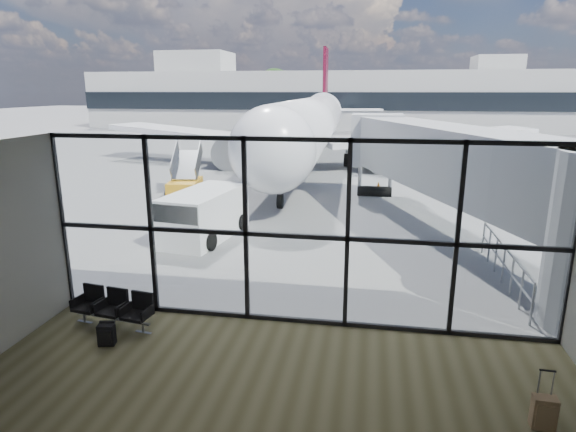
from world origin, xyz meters
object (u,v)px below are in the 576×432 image
(seating_row, at_px, (115,306))
(service_van, at_px, (203,214))
(belt_loader, at_px, (271,162))
(airliner, at_px, (310,124))
(suitcase, at_px, (544,412))
(mobile_stairs, at_px, (185,185))
(backpack, at_px, (106,335))

(seating_row, height_order, service_van, service_van)
(seating_row, xyz_separation_m, belt_loader, (-1.11, 23.39, 0.05))
(seating_row, bearing_deg, service_van, 100.87)
(seating_row, bearing_deg, airliner, 95.95)
(suitcase, height_order, service_van, service_van)
(seating_row, xyz_separation_m, airliner, (1.24, 26.88, 2.48))
(suitcase, bearing_deg, seating_row, 168.61)
(seating_row, bearing_deg, suitcase, -5.10)
(service_van, bearing_deg, belt_loader, 101.49)
(seating_row, xyz_separation_m, mobile_stairs, (-3.97, 14.58, 0.02))
(backpack, distance_m, service_van, 8.08)
(seating_row, xyz_separation_m, backpack, (0.28, -0.90, -0.24))
(belt_loader, bearing_deg, backpack, -78.04)
(airliner, relative_size, service_van, 8.62)
(belt_loader, bearing_deg, airliner, 64.74)
(suitcase, xyz_separation_m, service_van, (-9.19, 9.30, 0.62))
(backpack, bearing_deg, seating_row, 95.79)
(mobile_stairs, bearing_deg, seating_row, -84.48)
(seating_row, bearing_deg, backpack, -64.13)
(airliner, bearing_deg, service_van, -96.21)
(belt_loader, bearing_deg, suitcase, -59.92)
(suitcase, bearing_deg, backpack, 173.94)
(belt_loader, relative_size, mobile_stairs, 1.12)
(backpack, height_order, suitcase, suitcase)
(suitcase, xyz_separation_m, belt_loader, (-10.01, 25.56, 0.24))
(airliner, relative_size, belt_loader, 10.23)
(belt_loader, bearing_deg, service_van, -78.42)
(mobile_stairs, bearing_deg, airliner, 57.32)
(suitcase, distance_m, belt_loader, 27.46)
(belt_loader, xyz_separation_m, mobile_stairs, (-2.87, -8.81, -0.03))
(backpack, bearing_deg, mobile_stairs, 93.86)
(service_van, height_order, belt_loader, service_van)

